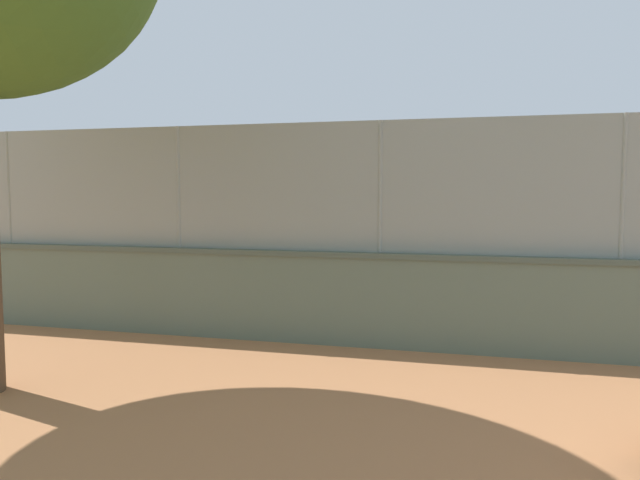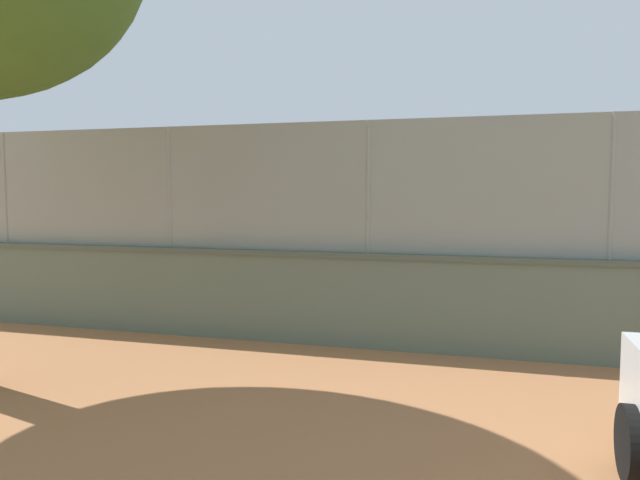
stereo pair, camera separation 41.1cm
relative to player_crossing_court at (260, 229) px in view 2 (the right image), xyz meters
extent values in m
plane|color=#B27247|center=(-3.19, 0.34, -0.85)|extent=(260.00, 260.00, 0.00)
cube|color=slate|center=(-4.98, 13.53, -0.18)|extent=(23.50, 1.12, 1.35)
cube|color=#4D594D|center=(-4.98, 13.53, 0.53)|extent=(23.50, 1.18, 0.08)
cube|color=gray|center=(-4.98, 13.53, 1.55)|extent=(23.02, 0.79, 1.95)
cylinder|color=gray|center=(-9.91, 13.70, 1.55)|extent=(0.07, 0.07, 1.95)
cylinder|color=gray|center=(-6.62, 13.59, 1.55)|extent=(0.07, 0.07, 1.95)
cylinder|color=gray|center=(-3.34, 13.48, 1.55)|extent=(0.07, 0.07, 1.95)
cylinder|color=gray|center=(-0.05, 13.37, 1.55)|extent=(0.07, 0.07, 1.95)
cylinder|color=black|center=(0.10, -0.04, -0.49)|extent=(0.17, 0.17, 0.72)
cylinder|color=black|center=(-0.10, -0.02, -0.49)|extent=(0.17, 0.17, 0.72)
cylinder|color=orange|center=(0.00, -0.03, 0.13)|extent=(0.38, 0.38, 0.53)
cylinder|color=#D8AD84|center=(0.29, -0.01, 0.24)|extent=(0.15, 0.51, 0.16)
cylinder|color=#D8AD84|center=(-0.24, 0.30, 0.24)|extent=(0.15, 0.51, 0.16)
sphere|color=#D8AD84|center=(0.00, -0.03, 0.50)|extent=(0.20, 0.20, 0.20)
cylinder|color=navy|center=(0.00, -0.03, 0.58)|extent=(0.24, 0.24, 0.05)
cylinder|color=black|center=(-0.21, 0.48, 0.24)|extent=(0.07, 0.30, 0.04)
ellipsoid|color=#333338|center=(-0.19, 0.70, 0.24)|extent=(0.07, 0.30, 0.24)
cylinder|color=black|center=(-7.93, 4.17, -0.48)|extent=(0.17, 0.17, 0.74)
cylinder|color=black|center=(-7.74, 4.21, -0.48)|extent=(0.17, 0.17, 0.74)
cylinder|color=#429951|center=(-7.83, 4.19, 0.16)|extent=(0.40, 0.40, 0.55)
cylinder|color=#D8AD84|center=(-8.11, 4.09, 0.27)|extent=(0.18, 0.53, 0.16)
cylinder|color=#D8AD84|center=(-7.50, 3.95, 0.27)|extent=(0.18, 0.53, 0.16)
sphere|color=#D8AD84|center=(-7.83, 4.19, 0.54)|extent=(0.21, 0.21, 0.21)
cylinder|color=navy|center=(-7.83, 4.19, 0.63)|extent=(0.26, 0.26, 0.05)
sphere|color=yellow|center=(0.39, 1.19, -0.74)|extent=(0.22, 0.22, 0.22)
cylinder|color=black|center=(-9.43, 17.24, -0.54)|extent=(0.21, 0.62, 0.62)
camera|label=1|loc=(-7.72, 22.49, 1.48)|focal=33.70mm
camera|label=2|loc=(-8.12, 22.39, 1.48)|focal=33.70mm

